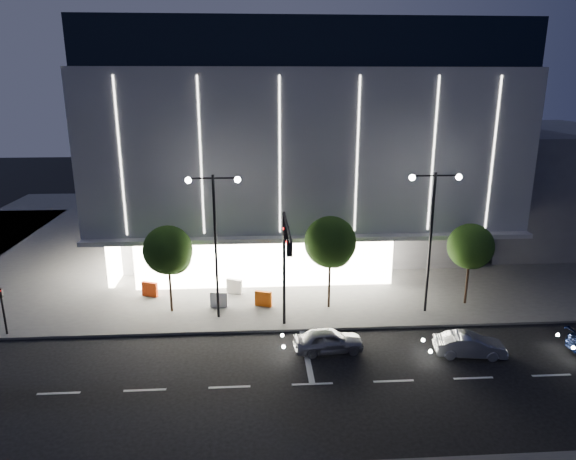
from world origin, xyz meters
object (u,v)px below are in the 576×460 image
Objects in this scene: street_lamp_west at (215,226)px; tree_left at (169,253)px; car_lead at (329,340)px; car_second at (470,345)px; traffic_mast at (286,254)px; street_lamp_east at (432,222)px; barrier_d at (219,299)px; tree_right at (471,249)px; ped_signal_far at (3,306)px; barrier_a at (150,289)px; barrier_c at (263,299)px; tree_mid at (331,245)px; barrier_b at (234,286)px.

tree_left is at bearing 161.06° from street_lamp_west.
car_lead is 7.50m from car_second.
traffic_mast is 1.24× the size of tree_left.
traffic_mast reaches higher than car_second.
car_lead is at bearing -147.07° from street_lamp_east.
barrier_d is (-6.28, 5.85, 0.00)m from car_lead.
tree_right is at bearing 17.02° from traffic_mast.
barrier_d is at bearing 173.64° from street_lamp_east.
ped_signal_far reaches higher than car_lead.
barrier_a is at bearing 49.43° from car_lead.
street_lamp_east is 25.37m from ped_signal_far.
traffic_mast is 1.28× the size of tree_right.
street_lamp_east is 8.18× the size of barrier_c.
street_lamp_east reaches higher than tree_mid.
barrier_d is (-4.06, 4.12, -4.38)m from traffic_mast.
street_lamp_west is at bearing 49.66° from car_lead.
traffic_mast reaches higher than barrier_b.
street_lamp_east is 16.12m from tree_left.
tree_left reaches higher than tree_right.
tree_left is 5.20× the size of barrier_b.
tree_right is 5.01× the size of barrier_b.
tree_right is 5.01× the size of barrier_a.
street_lamp_east is 1.46× the size of tree_mid.
street_lamp_west is 3.00× the size of ped_signal_far.
barrier_d is (-7.09, 0.44, -3.68)m from tree_mid.
traffic_mast is 0.79× the size of street_lamp_west.
barrier_b is at bearing 62.60° from car_second.
traffic_mast is 16.35m from ped_signal_far.
car_second reaches higher than barrier_c.
ped_signal_far is (-12.00, -1.50, -4.07)m from street_lamp_west.
car_lead reaches higher than barrier_a.
tree_mid is at bearing 180.00° from tree_right.
ped_signal_far is at bearing -172.87° from street_lamp_west.
tree_mid is 5.59× the size of barrier_a.
tree_right is 7.53m from car_second.
street_lamp_east is (13.00, 0.00, 0.00)m from street_lamp_west.
barrier_a is (-18.48, 8.80, 0.04)m from car_second.
car_second is at bearing -8.49° from ped_signal_far.
tree_left is at bearing 54.41° from car_lead.
street_lamp_east reaches higher than barrier_b.
traffic_mast is at bearing -27.84° from tree_left.
ped_signal_far is 12.36m from barrier_d.
car_second is at bearing -15.45° from traffic_mast.
car_second is 15.30m from barrier_d.
ped_signal_far reaches higher than barrier_d.
street_lamp_west is 8.18× the size of barrier_b.
traffic_mast reaches higher than ped_signal_far.
tree_mid reaches higher than barrier_d.
barrier_d is at bearing -89.08° from barrier_b.
tree_right reaches higher than car_lead.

